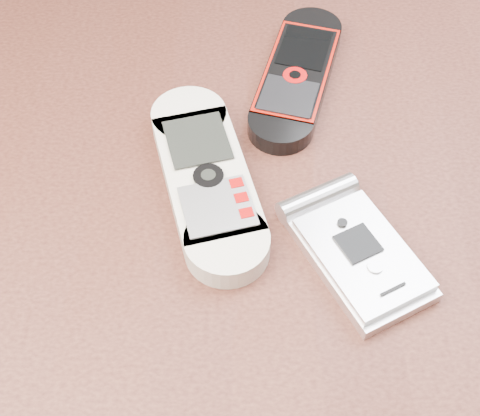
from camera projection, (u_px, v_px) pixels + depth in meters
The scene contains 4 objects.
table at pixel (234, 290), 0.56m from camera, with size 1.20×0.80×0.75m.
nokia_white at pixel (207, 177), 0.49m from camera, with size 0.06×0.18×0.02m, color beige.
nokia_black_red at pixel (297, 75), 0.56m from camera, with size 0.05×0.17×0.02m, color black.
motorola_razr at pixel (359, 253), 0.45m from camera, with size 0.06×0.12×0.02m, color silver.
Camera 1 is at (0.01, -0.28, 1.14)m, focal length 50.00 mm.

